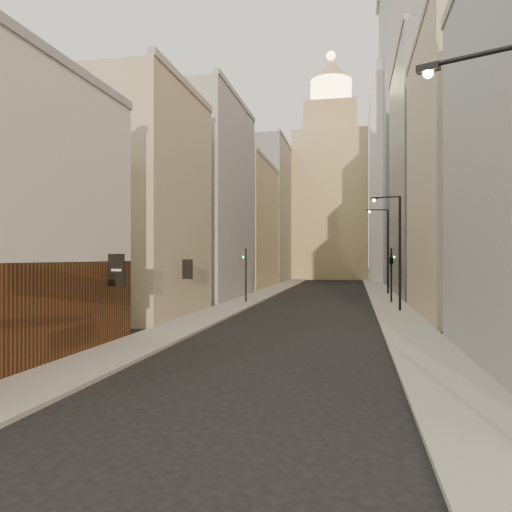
% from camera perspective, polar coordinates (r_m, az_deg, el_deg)
% --- Properties ---
extents(sidewalk_left, '(3.00, 140.00, 0.15)m').
position_cam_1_polar(sidewalk_left, '(63.22, 2.06, -3.87)').
color(sidewalk_left, gray).
rests_on(sidewalk_left, ground).
extents(sidewalk_right, '(3.00, 140.00, 0.15)m').
position_cam_1_polar(sidewalk_right, '(62.50, 13.94, -3.91)').
color(sidewalk_right, gray).
rests_on(sidewalk_right, ground).
extents(left_bldg_beige, '(8.00, 12.00, 16.00)m').
position_cam_1_polar(left_bldg_beige, '(36.91, -13.77, 5.79)').
color(left_bldg_beige, tan).
rests_on(left_bldg_beige, ground).
extents(left_bldg_grey, '(8.00, 16.00, 20.00)m').
position_cam_1_polar(left_bldg_grey, '(51.99, -6.27, 6.28)').
color(left_bldg_grey, gray).
rests_on(left_bldg_grey, ground).
extents(left_bldg_tan, '(8.00, 18.00, 17.00)m').
position_cam_1_polar(left_bldg_tan, '(69.18, -1.80, 3.44)').
color(left_bldg_tan, tan).
rests_on(left_bldg_tan, ground).
extents(left_bldg_wingrid, '(8.00, 20.00, 24.00)m').
position_cam_1_polar(left_bldg_wingrid, '(89.00, 1.10, 4.90)').
color(left_bldg_wingrid, gray).
rests_on(left_bldg_wingrid, ground).
extents(right_bldg_beige, '(8.00, 16.00, 20.00)m').
position_cam_1_polar(right_bldg_beige, '(38.70, 24.03, 8.51)').
color(right_bldg_beige, tan).
rests_on(right_bldg_beige, ground).
extents(right_bldg_wingrid, '(8.00, 20.00, 26.00)m').
position_cam_1_polar(right_bldg_wingrid, '(58.59, 19.61, 8.52)').
color(right_bldg_wingrid, gray).
rests_on(right_bldg_wingrid, ground).
extents(highrise, '(21.00, 23.00, 51.20)m').
position_cam_1_polar(highrise, '(89.15, 20.80, 13.81)').
color(highrise, gray).
rests_on(highrise, ground).
extents(clock_tower, '(14.00, 14.00, 44.90)m').
position_cam_1_polar(clock_tower, '(100.30, 8.57, 7.57)').
color(clock_tower, tan).
rests_on(clock_tower, ground).
extents(white_tower, '(8.00, 8.00, 41.50)m').
position_cam_1_polar(white_tower, '(86.75, 15.52, 9.44)').
color(white_tower, silver).
rests_on(white_tower, ground).
extents(streetlamp_near, '(2.14, 1.12, 8.78)m').
position_cam_1_polar(streetlamp_near, '(12.11, 26.88, 3.77)').
color(streetlamp_near, black).
rests_on(streetlamp_near, ground).
extents(streetlamp_mid, '(2.27, 0.77, 8.85)m').
position_cam_1_polar(streetlamp_mid, '(39.31, 15.79, 1.13)').
color(streetlamp_mid, black).
rests_on(streetlamp_mid, ground).
extents(streetlamp_far, '(2.44, 0.82, 9.50)m').
position_cam_1_polar(streetlamp_far, '(57.11, 14.61, 1.11)').
color(streetlamp_far, black).
rests_on(streetlamp_far, ground).
extents(traffic_light_left, '(0.53, 0.39, 5.00)m').
position_cam_1_polar(traffic_light_left, '(45.40, -1.17, -1.13)').
color(traffic_light_left, black).
rests_on(traffic_light_left, ground).
extents(traffic_light_right, '(0.68, 0.68, 5.00)m').
position_cam_1_polar(traffic_light_right, '(46.43, 15.20, -0.55)').
color(traffic_light_right, black).
rests_on(traffic_light_right, ground).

